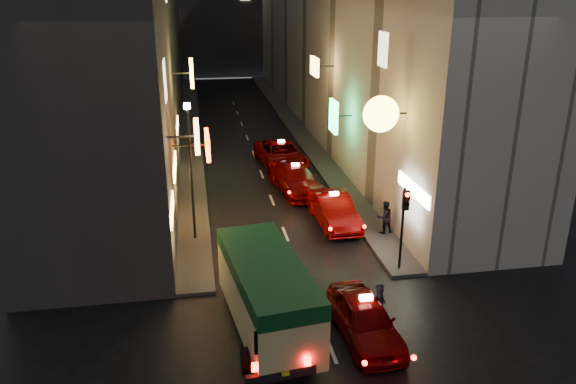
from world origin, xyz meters
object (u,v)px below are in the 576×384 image
pedestrian_crossing (380,303)px  lamp_post (191,163)px  minibus (267,288)px  traffic_light (405,212)px  taxi_near (365,316)px

pedestrian_crossing → lamp_post: size_ratio=0.30×
pedestrian_crossing → lamp_post: 10.50m
minibus → traffic_light: traffic_light is taller
minibus → lamp_post: 8.27m
minibus → pedestrian_crossing: 3.91m
taxi_near → traffic_light: traffic_light is taller
taxi_near → lamp_post: bearing=122.3°
pedestrian_crossing → traffic_light: size_ratio=0.53×
taxi_near → pedestrian_crossing: 0.88m
taxi_near → pedestrian_crossing: (0.69, 0.54, 0.10)m
traffic_light → lamp_post: (-8.20, 4.53, 1.04)m
taxi_near → traffic_light: (2.76, 4.07, 1.85)m
minibus → pedestrian_crossing: (3.82, -0.39, -0.74)m
pedestrian_crossing → traffic_light: traffic_light is taller
minibus → taxi_near: (3.13, -0.93, -0.83)m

